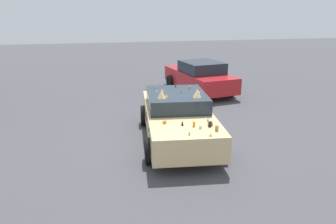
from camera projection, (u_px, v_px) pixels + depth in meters
ground_plane at (178, 140)px, 9.94m from camera, size 60.00×60.00×0.00m
art_car_decorated at (178, 117)px, 9.77m from camera, size 4.84×2.44×1.64m
parked_sedan_row_back_far at (200, 77)px, 15.39m from camera, size 4.55×2.61×1.46m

